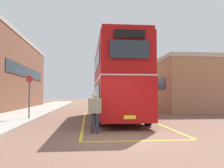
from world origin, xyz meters
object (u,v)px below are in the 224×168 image
at_px(double_decker_bus, 116,81).
at_px(pedestrian_boarding, 95,110).
at_px(bus_stop_sign, 29,92).
at_px(single_deck_bus, 116,94).

height_order(double_decker_bus, pedestrian_boarding, double_decker_bus).
distance_m(double_decker_bus, pedestrian_boarding, 6.04).
xyz_separation_m(double_decker_bus, pedestrian_boarding, (-1.51, -5.64, -1.53)).
relative_size(double_decker_bus, bus_stop_sign, 4.03).
distance_m(single_deck_bus, bus_stop_sign, 20.37).
bearing_deg(bus_stop_sign, single_deck_bus, 68.02).
bearing_deg(single_deck_bus, double_decker_bus, -96.54).
xyz_separation_m(pedestrian_boarding, bus_stop_sign, (-3.97, 5.49, 0.76)).
bearing_deg(single_deck_bus, pedestrian_boarding, -98.53).
bearing_deg(pedestrian_boarding, double_decker_bus, 75.02).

